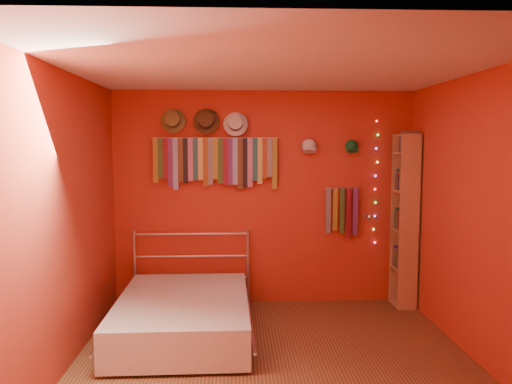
{
  "coord_description": "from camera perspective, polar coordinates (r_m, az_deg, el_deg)",
  "views": [
    {
      "loc": [
        -0.33,
        -4.07,
        1.89
      ],
      "look_at": [
        -0.13,
        0.9,
        1.4
      ],
      "focal_mm": 35.0,
      "sensor_mm": 36.0,
      "label": 1
    }
  ],
  "objects": [
    {
      "name": "reading_lamp",
      "position": [
        5.86,
        12.77,
        -2.77
      ],
      "size": [
        0.07,
        0.29,
        0.09
      ],
      "color": "silver",
      "rests_on": "back_wall"
    },
    {
      "name": "cap_green",
      "position": [
        5.92,
        10.84,
        5.14
      ],
      "size": [
        0.16,
        0.2,
        0.16
      ],
      "color": "#17682C",
      "rests_on": "back_wall"
    },
    {
      "name": "fedora_brown",
      "position": [
        5.74,
        -5.73,
        8.13
      ],
      "size": [
        0.3,
        0.16,
        0.3
      ],
      "rotation": [
        1.36,
        0.0,
        0.0
      ],
      "color": "#432F18",
      "rests_on": "back_wall"
    },
    {
      "name": "small_tie_rack",
      "position": [
        5.94,
        9.84,
        -2.04
      ],
      "size": [
        0.4,
        0.03,
        0.6
      ],
      "color": "silver",
      "rests_on": "back_wall"
    },
    {
      "name": "ground",
      "position": [
        4.5,
        2.19,
        -19.27
      ],
      "size": [
        3.5,
        3.5,
        0.0
      ],
      "primitive_type": "plane",
      "color": "#512E1B",
      "rests_on": "ground"
    },
    {
      "name": "fedora_olive",
      "position": [
        5.78,
        -9.51,
        8.11
      ],
      "size": [
        0.28,
        0.15,
        0.28
      ],
      "rotation": [
        1.36,
        0.0,
        0.0
      ],
      "color": "brown",
      "rests_on": "back_wall"
    },
    {
      "name": "bed",
      "position": [
        5.1,
        -8.3,
        -13.74
      ],
      "size": [
        1.37,
        1.86,
        0.89
      ],
      "rotation": [
        0.0,
        0.0,
        0.01
      ],
      "color": "silver",
      "rests_on": "ground"
    },
    {
      "name": "left_wall",
      "position": [
        4.36,
        -21.37,
        -3.25
      ],
      "size": [
        0.02,
        3.5,
        2.5
      ],
      "primitive_type": "cube",
      "color": "#A02419",
      "rests_on": "ground"
    },
    {
      "name": "ceiling",
      "position": [
        4.13,
        2.32,
        14.06
      ],
      "size": [
        3.5,
        3.5,
        0.02
      ],
      "primitive_type": "cube",
      "color": "white",
      "rests_on": "back_wall"
    },
    {
      "name": "cap_white",
      "position": [
        5.83,
        6.08,
        5.2
      ],
      "size": [
        0.18,
        0.22,
        0.18
      ],
      "color": "silver",
      "rests_on": "back_wall"
    },
    {
      "name": "right_wall",
      "position": [
        4.62,
        24.49,
        -2.91
      ],
      "size": [
        0.02,
        3.5,
        2.5
      ],
      "primitive_type": "cube",
      "color": "#A02419",
      "rests_on": "ground"
    },
    {
      "name": "tie_rack",
      "position": [
        5.76,
        -4.62,
        3.67
      ],
      "size": [
        1.45,
        0.03,
        0.6
      ],
      "color": "silver",
      "rests_on": "back_wall"
    },
    {
      "name": "fedora_white",
      "position": [
        5.73,
        -2.36,
        7.86
      ],
      "size": [
        0.28,
        0.15,
        0.27
      ],
      "rotation": [
        1.36,
        0.0,
        0.0
      ],
      "color": "beige",
      "rests_on": "back_wall"
    },
    {
      "name": "back_wall",
      "position": [
        5.87,
        0.9,
        -0.7
      ],
      "size": [
        3.5,
        0.02,
        2.5
      ],
      "primitive_type": "cube",
      "color": "#A02419",
      "rests_on": "ground"
    },
    {
      "name": "bookshelf",
      "position": [
        6.01,
        17.03,
        -3.03
      ],
      "size": [
        0.25,
        0.34,
        2.0
      ],
      "color": "#AA794D",
      "rests_on": "ground"
    },
    {
      "name": "fairy_lights",
      "position": [
        6.03,
        13.53,
        1.06
      ],
      "size": [
        0.05,
        0.02,
        1.46
      ],
      "color": "#FF3333",
      "rests_on": "back_wall"
    }
  ]
}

